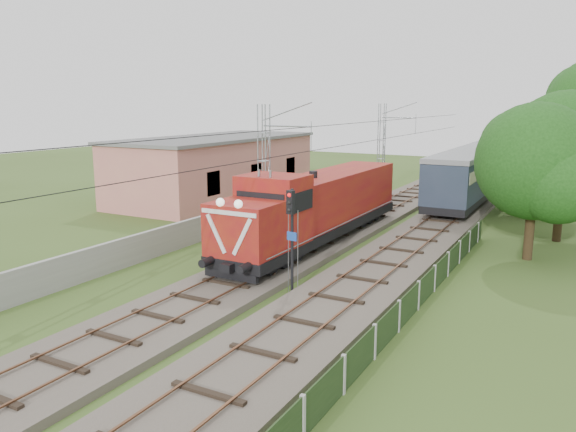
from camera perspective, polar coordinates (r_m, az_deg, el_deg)
The scene contains 13 objects.
ground at distance 22.16m, azimuth -11.92°, elevation -10.21°, with size 140.00×140.00×0.00m, color #3A501E.
track_main at distance 27.46m, azimuth -2.40°, elevation -5.28°, with size 4.20×70.00×0.45m.
track_side at distance 37.38m, azimuth 14.70°, elevation -1.13°, with size 4.20×80.00×0.45m.
catenary at distance 32.35m, azimuth -2.36°, elevation 4.28°, with size 3.31×70.00×8.00m.
boundary_wall at distance 34.85m, azimuth -7.33°, elevation -0.79°, with size 0.25×40.00×1.50m, color #9E9E99.
station_building at distance 49.08m, azimuth -7.21°, elevation 4.99°, with size 8.40×20.40×5.22m.
fence at distance 20.73m, azimuth 11.17°, elevation -9.94°, with size 0.12×32.00×1.20m.
locomotive at distance 31.93m, azimuth 2.94°, elevation 1.04°, with size 3.13×17.88×4.54m.
coach_rake at distance 73.84m, azimuth 22.05°, elevation 6.42°, with size 3.24×72.24×3.74m.
signal_post at distance 23.56m, azimuth 0.33°, elevation -0.68°, with size 0.50×0.39×4.56m.
tree_a at distance 31.22m, azimuth 23.97°, elevation 4.95°, with size 6.29×5.99×8.15m.
tree_b at distance 36.19m, azimuth 26.47°, elevation 6.18°, with size 6.81×6.48×8.82m.
tree_c at distance 44.13m, azimuth 23.08°, elevation 6.28°, with size 5.94×5.66×7.70m.
Camera 1 is at (13.61, -15.50, 8.09)m, focal length 35.00 mm.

